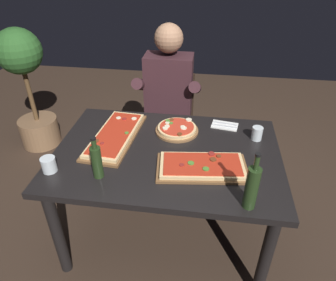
{
  "coord_description": "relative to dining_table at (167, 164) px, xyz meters",
  "views": [
    {
      "loc": [
        0.23,
        -1.55,
        1.87
      ],
      "look_at": [
        0.0,
        0.05,
        0.79
      ],
      "focal_mm": 33.21,
      "sensor_mm": 36.0,
      "label": 1
    }
  ],
  "objects": [
    {
      "name": "tumbler_near_camera",
      "position": [
        -0.63,
        -0.28,
        0.14
      ],
      "size": [
        0.08,
        0.08,
        0.09
      ],
      "color": "silver",
      "rests_on": "dining_table"
    },
    {
      "name": "dining_table",
      "position": [
        0.0,
        0.0,
        0.0
      ],
      "size": [
        1.4,
        0.96,
        0.74
      ],
      "color": "black",
      "rests_on": "ground_plane"
    },
    {
      "name": "napkin_cutlery_set",
      "position": [
        0.36,
        0.36,
        0.1
      ],
      "size": [
        0.2,
        0.14,
        0.01
      ],
      "color": "white",
      "rests_on": "dining_table"
    },
    {
      "name": "potted_plant_corner",
      "position": [
        -1.49,
        1.0,
        0.03
      ],
      "size": [
        0.42,
        0.42,
        1.2
      ],
      "color": "#846042",
      "rests_on": "ground_plane"
    },
    {
      "name": "oil_bottle_amber",
      "position": [
        0.47,
        -0.4,
        0.22
      ],
      "size": [
        0.07,
        0.07,
        0.32
      ],
      "color": "#233819",
      "rests_on": "dining_table"
    },
    {
      "name": "pizza_rectangular_left",
      "position": [
        -0.36,
        0.11,
        0.11
      ],
      "size": [
        0.3,
        0.63,
        0.05
      ],
      "color": "brown",
      "rests_on": "dining_table"
    },
    {
      "name": "diner_chair",
      "position": [
        -0.1,
        0.86,
        -0.16
      ],
      "size": [
        0.44,
        0.44,
        0.87
      ],
      "color": "black",
      "rests_on": "ground_plane"
    },
    {
      "name": "tumbler_far_side",
      "position": [
        0.56,
        0.22,
        0.14
      ],
      "size": [
        0.07,
        0.07,
        0.09
      ],
      "color": "silver",
      "rests_on": "dining_table"
    },
    {
      "name": "seated_diner",
      "position": [
        -0.1,
        0.74,
        0.1
      ],
      "size": [
        0.53,
        0.41,
        1.33
      ],
      "color": "#23232D",
      "rests_on": "ground_plane"
    },
    {
      "name": "wine_bottle_dark",
      "position": [
        -0.34,
        -0.28,
        0.2
      ],
      "size": [
        0.06,
        0.06,
        0.26
      ],
      "color": "#233819",
      "rests_on": "dining_table"
    },
    {
      "name": "ground_plane",
      "position": [
        0.0,
        0.0,
        -0.64
      ],
      "size": [
        6.4,
        6.4,
        0.0
      ],
      "primitive_type": "plane",
      "color": "#38281E"
    },
    {
      "name": "pizza_rectangular_front",
      "position": [
        0.22,
        -0.14,
        0.11
      ],
      "size": [
        0.55,
        0.33,
        0.05
      ],
      "color": "brown",
      "rests_on": "dining_table"
    },
    {
      "name": "pizza_round_far",
      "position": [
        0.03,
        0.24,
        0.12
      ],
      "size": [
        0.29,
        0.29,
        0.05
      ],
      "color": "brown",
      "rests_on": "dining_table"
    }
  ]
}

